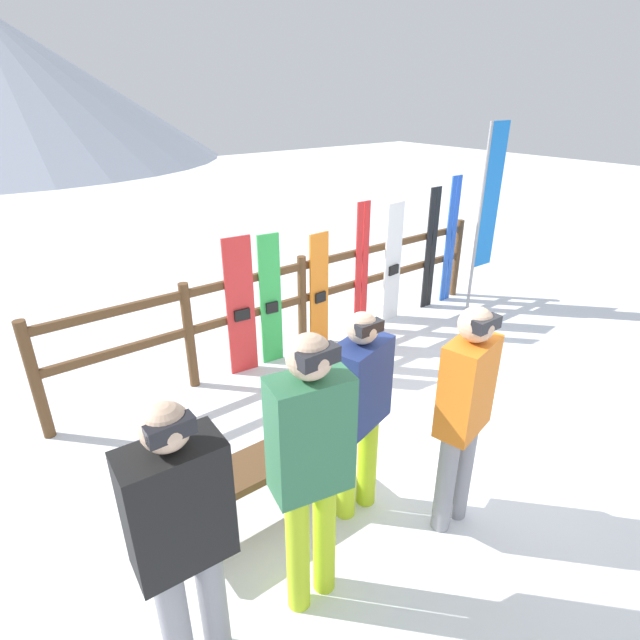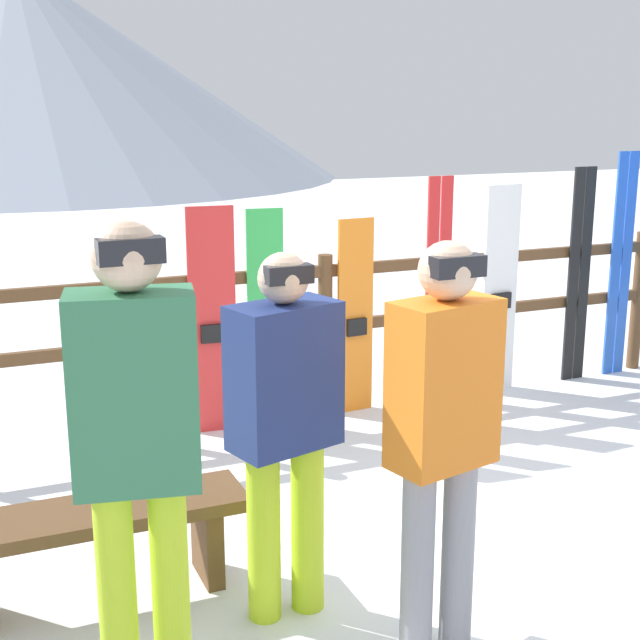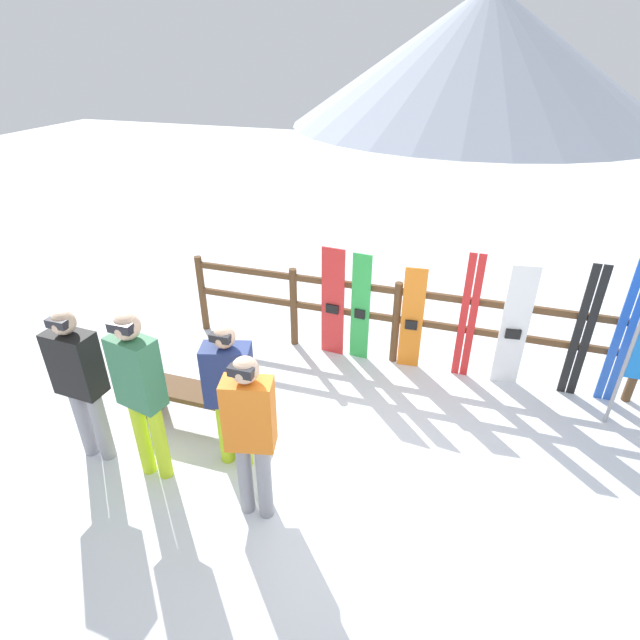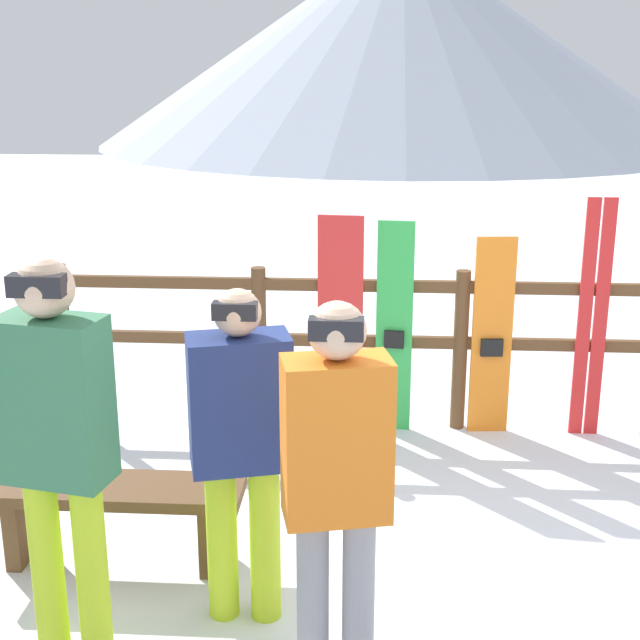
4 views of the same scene
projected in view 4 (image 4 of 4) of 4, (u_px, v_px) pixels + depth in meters
The scene contains 11 objects.
ground_plane at pixel (493, 606), 4.23m from camera, with size 40.00×40.00×0.00m, color white.
mountain_backdrop at pixel (401, 40), 26.49m from camera, with size 18.00×18.00×6.00m.
fence at pixel (461, 335), 6.10m from camera, with size 5.66×0.10×1.13m.
bench at pixel (114, 504), 4.52m from camera, with size 1.32×0.36×0.44m.
person_orange at pixel (336, 476), 3.38m from camera, with size 0.44×0.31×1.66m.
person_plaid_green at pixel (58, 437), 3.56m from camera, with size 0.46×0.31×1.78m.
person_navy at pixel (241, 436), 3.91m from camera, with size 0.49×0.35×1.57m.
snowboard_red at pixel (340, 325), 6.07m from camera, with size 0.31×0.08×1.51m.
snowboard_green at pixel (394, 329), 6.05m from camera, with size 0.25×0.08×1.47m.
snowboard_orange at pixel (492, 337), 6.03m from camera, with size 0.27×0.07×1.38m.
ski_pair_red at pixel (592, 320), 5.95m from camera, with size 0.20×0.02×1.64m.
Camera 4 is at (-0.58, -3.72, 2.50)m, focal length 50.00 mm.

